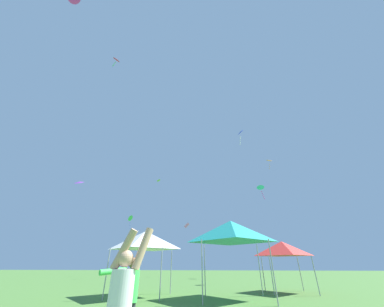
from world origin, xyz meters
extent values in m
cylinder|color=white|center=(-0.73, -1.48, 1.16)|extent=(0.35, 0.35, 0.66)
sphere|color=tan|center=(-0.73, -1.48, 1.64)|extent=(0.24, 0.24, 0.24)
cylinder|color=tan|center=(-0.76, -1.51, 1.77)|extent=(0.40, 0.17, 0.61)
cylinder|color=tan|center=(-0.49, -1.41, 1.79)|extent=(0.32, 0.28, 0.63)
cylinder|color=green|center=(-1.28, 0.51, 1.12)|extent=(0.34, 0.34, 0.64)
sphere|color=brown|center=(-1.28, 0.51, 1.58)|extent=(0.23, 0.23, 0.23)
cylinder|color=green|center=(-1.42, 0.48, 1.40)|extent=(0.61, 0.37, 0.20)
cylinder|color=green|center=(-1.61, 0.20, 1.42)|extent=(0.50, 0.53, 0.16)
cylinder|color=#9E9EA3|center=(-4.76, 6.75, 1.16)|extent=(0.05, 0.05, 2.31)
cylinder|color=#9E9EA3|center=(-1.98, 6.75, 1.16)|extent=(0.05, 0.05, 2.31)
cylinder|color=#9E9EA3|center=(-4.76, 9.53, 1.16)|extent=(0.05, 0.05, 2.31)
cylinder|color=#9E9EA3|center=(-1.98, 9.53, 1.16)|extent=(0.05, 0.05, 2.31)
pyramid|color=white|center=(-3.37, 8.14, 2.80)|extent=(3.08, 3.08, 0.99)
cylinder|color=#9E9EA3|center=(0.08, 5.93, 1.30)|extent=(0.05, 0.05, 2.60)
cylinder|color=#9E9EA3|center=(3.20, 5.93, 1.30)|extent=(0.05, 0.05, 2.60)
cylinder|color=#9E9EA3|center=(0.08, 9.06, 1.30)|extent=(0.05, 0.05, 2.60)
cylinder|color=#9E9EA3|center=(3.20, 9.06, 1.30)|extent=(0.05, 0.05, 2.60)
pyramid|color=teal|center=(1.64, 7.49, 3.16)|extent=(3.47, 3.47, 1.11)
cylinder|color=#9E9EA3|center=(3.91, 9.45, 1.01)|extent=(0.05, 0.05, 2.02)
cylinder|color=#9E9EA3|center=(6.33, 9.45, 1.01)|extent=(0.05, 0.05, 2.02)
cylinder|color=#9E9EA3|center=(3.91, 11.87, 1.01)|extent=(0.05, 0.05, 2.02)
cylinder|color=#9E9EA3|center=(6.33, 11.87, 1.01)|extent=(0.05, 0.05, 2.02)
pyramid|color=red|center=(5.12, 10.66, 2.45)|extent=(2.69, 2.69, 0.86)
cube|color=pink|center=(-3.19, 27.89, 6.64)|extent=(0.79, 0.32, 0.78)
cube|color=#75D138|center=(-8.40, 29.51, 14.46)|extent=(0.61, 0.38, 0.50)
pyramid|color=orange|center=(9.85, 26.03, 15.90)|extent=(1.01, 1.03, 0.48)
sphere|color=orange|center=(9.77, 25.99, 15.15)|extent=(0.11, 0.11, 0.11)
sphere|color=orange|center=(9.70, 25.93, 14.80)|extent=(0.11, 0.11, 0.11)
sphere|color=orange|center=(9.63, 25.87, 14.45)|extent=(0.11, 0.11, 0.11)
cone|color=green|center=(-9.98, 22.60, 6.85)|extent=(0.64, 0.85, 0.71)
sphere|color=blue|center=(-9.96, 22.68, 6.24)|extent=(0.09, 0.09, 0.09)
sphere|color=blue|center=(-9.94, 22.75, 5.94)|extent=(0.09, 0.09, 0.09)
sphere|color=blue|center=(-9.91, 22.82, 5.64)|extent=(0.09, 0.09, 0.09)
cone|color=#2DB7CC|center=(5.77, 16.95, 8.67)|extent=(0.85, 0.84, 0.35)
sphere|color=#D6389E|center=(5.82, 16.94, 8.18)|extent=(0.09, 0.09, 0.09)
sphere|color=#D6389E|center=(5.87, 16.94, 8.00)|extent=(0.09, 0.09, 0.09)
sphere|color=#D6389E|center=(5.91, 16.93, 7.81)|extent=(0.09, 0.09, 0.09)
sphere|color=#D6389E|center=(5.96, 16.93, 7.63)|extent=(0.09, 0.09, 0.09)
sphere|color=#D6389E|center=(6.00, 16.92, 7.44)|extent=(0.09, 0.09, 0.09)
cone|color=red|center=(-9.97, 11.61, 23.30)|extent=(1.05, 1.11, 0.64)
sphere|color=green|center=(-9.99, 11.56, 22.75)|extent=(0.10, 0.10, 0.10)
sphere|color=green|center=(-10.02, 11.52, 22.54)|extent=(0.10, 0.10, 0.10)
sphere|color=green|center=(-10.04, 11.47, 22.33)|extent=(0.10, 0.10, 0.10)
sphere|color=green|center=(-10.07, 11.43, 22.13)|extent=(0.10, 0.10, 0.10)
sphere|color=green|center=(-10.09, 11.38, 21.92)|extent=(0.10, 0.10, 0.10)
cone|color=purple|center=(-13.31, 15.36, 9.28)|extent=(1.03, 0.97, 0.57)
pyramid|color=blue|center=(5.49, 23.63, 19.79)|extent=(1.16, 1.15, 0.99)
sphere|color=white|center=(5.50, 23.71, 18.98)|extent=(0.14, 0.14, 0.14)
sphere|color=white|center=(5.47, 23.78, 18.69)|extent=(0.14, 0.14, 0.14)
sphere|color=white|center=(5.43, 23.84, 18.41)|extent=(0.14, 0.14, 0.14)
sphere|color=white|center=(5.40, 23.90, 18.12)|extent=(0.14, 0.14, 0.14)
sphere|color=white|center=(5.37, 23.97, 17.83)|extent=(0.14, 0.14, 0.14)
camera|label=1|loc=(0.64, -5.07, 1.57)|focal=20.04mm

